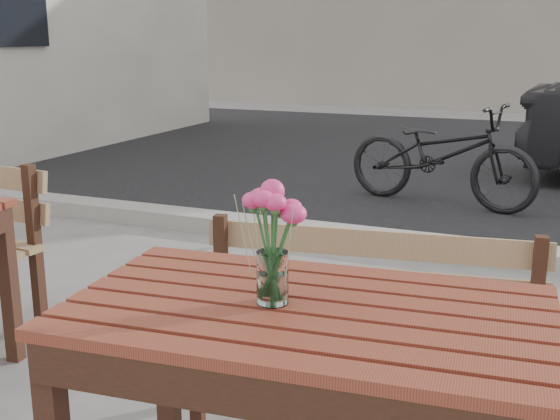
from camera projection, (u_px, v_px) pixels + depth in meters
name	position (u px, v px, depth m)	size (l,w,h in m)	color
street	(487.00, 191.00, 6.47)	(30.00, 8.12, 0.12)	black
main_table	(306.00, 351.00, 1.81)	(1.28, 0.82, 0.76)	maroon
main_bench	(367.00, 308.00, 2.51)	(1.30, 0.55, 0.78)	#93774C
main_vase	(272.00, 227.00, 1.75)	(0.18, 0.18, 0.32)	white
bicycle	(441.00, 154.00, 5.96)	(0.58, 1.67, 0.88)	black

